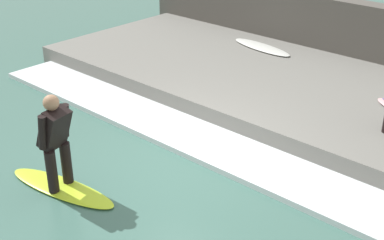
# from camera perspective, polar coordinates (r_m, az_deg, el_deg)

# --- Properties ---
(ground_plane) EXTENTS (28.00, 28.00, 0.00)m
(ground_plane) POSITION_cam_1_polar(r_m,az_deg,el_deg) (8.91, -1.77, -4.91)
(ground_plane) COLOR #426B60
(concrete_ledge) EXTENTS (4.40, 11.93, 0.40)m
(concrete_ledge) POSITION_cam_1_polar(r_m,az_deg,el_deg) (11.45, 10.99, 3.04)
(concrete_ledge) COLOR slate
(concrete_ledge) RESTS_ON ground_plane
(back_wall) EXTENTS (0.50, 12.53, 1.65)m
(back_wall) POSITION_cam_1_polar(r_m,az_deg,el_deg) (13.29, 16.89, 8.50)
(back_wall) COLOR #544F49
(back_wall) RESTS_ON ground_plane
(wave_foam_crest) EXTENTS (1.17, 11.33, 0.10)m
(wave_foam_crest) POSITION_cam_1_polar(r_m,az_deg,el_deg) (9.45, 1.90, -2.63)
(wave_foam_crest) COLOR silver
(wave_foam_crest) RESTS_ON ground_plane
(surfboard_riding) EXTENTS (0.86, 2.08, 0.06)m
(surfboard_riding) POSITION_cam_1_polar(r_m,az_deg,el_deg) (8.53, -13.72, -7.03)
(surfboard_riding) COLOR #BFE02D
(surfboard_riding) RESTS_ON ground_plane
(surfer_riding) EXTENTS (0.57, 0.49, 1.52)m
(surfer_riding) POSITION_cam_1_polar(r_m,az_deg,el_deg) (8.10, -14.36, -1.81)
(surfer_riding) COLOR black
(surfer_riding) RESTS_ON surfboard_riding
(surfboard_spare) EXTENTS (0.75, 1.84, 0.06)m
(surfboard_spare) POSITION_cam_1_polar(r_m,az_deg,el_deg) (13.36, 7.44, 7.72)
(surfboard_spare) COLOR white
(surfboard_spare) RESTS_ON concrete_ledge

